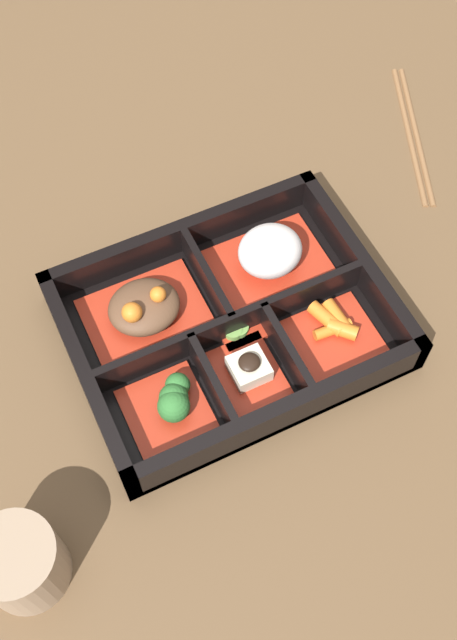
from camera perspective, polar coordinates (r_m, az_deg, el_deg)
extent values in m
plane|color=brown|center=(0.78, 0.00, -0.92)|extent=(3.00, 3.00, 0.00)
cube|color=black|center=(0.78, 0.00, -0.74)|extent=(0.32, 0.25, 0.01)
cube|color=black|center=(0.72, 4.06, -7.28)|extent=(0.32, 0.01, 0.05)
cube|color=black|center=(0.82, -3.53, 6.27)|extent=(0.32, 0.01, 0.05)
cube|color=black|center=(0.75, -10.74, -4.47)|extent=(0.01, 0.25, 0.05)
cube|color=black|center=(0.81, 9.86, 4.02)|extent=(0.01, 0.25, 0.05)
cube|color=black|center=(0.76, 0.29, -0.57)|extent=(0.29, 0.01, 0.05)
cube|color=black|center=(0.73, -1.24, -5.01)|extent=(0.01, 0.10, 0.05)
cube|color=black|center=(0.75, 4.37, -2.58)|extent=(0.01, 0.10, 0.05)
cube|color=black|center=(0.79, -1.58, 2.80)|extent=(0.01, 0.12, 0.05)
cube|color=#B22D19|center=(0.78, -6.33, 0.36)|extent=(0.12, 0.10, 0.01)
ellipsoid|color=brown|center=(0.77, -6.45, 1.00)|extent=(0.08, 0.07, 0.03)
sphere|color=orange|center=(0.75, -7.37, 0.57)|extent=(0.02, 0.02, 0.02)
sphere|color=orange|center=(0.76, -5.39, 1.96)|extent=(0.02, 0.02, 0.02)
cube|color=#B22D19|center=(0.81, 3.10, 4.15)|extent=(0.12, 0.10, 0.01)
ellipsoid|color=silver|center=(0.79, 3.19, 5.28)|extent=(0.07, 0.06, 0.05)
cube|color=#B22D19|center=(0.73, -4.78, -6.82)|extent=(0.08, 0.08, 0.01)
sphere|color=#2D6B2D|center=(0.72, -4.20, -5.94)|extent=(0.03, 0.03, 0.03)
sphere|color=#2D6B2D|center=(0.73, -3.90, -4.96)|extent=(0.02, 0.02, 0.02)
sphere|color=#2D6B2D|center=(0.71, -4.20, -6.57)|extent=(0.03, 0.03, 0.03)
sphere|color=#2D6B2D|center=(0.73, -3.74, -4.95)|extent=(0.02, 0.02, 0.02)
cube|color=#B22D19|center=(0.75, 1.55, -4.11)|extent=(0.06, 0.08, 0.01)
cube|color=beige|center=(0.74, 1.57, -3.70)|extent=(0.04, 0.04, 0.02)
ellipsoid|color=black|center=(0.73, 1.59, -3.23)|extent=(0.02, 0.02, 0.01)
cube|color=#B22D19|center=(0.77, 7.88, -1.33)|extent=(0.09, 0.08, 0.01)
cylinder|color=orange|center=(0.77, 7.52, 0.09)|extent=(0.03, 0.05, 0.01)
cylinder|color=orange|center=(0.78, 8.23, 0.32)|extent=(0.02, 0.04, 0.01)
cylinder|color=orange|center=(0.77, 7.95, -0.72)|extent=(0.04, 0.01, 0.01)
cylinder|color=orange|center=(0.77, 8.69, -0.71)|extent=(0.03, 0.03, 0.02)
cube|color=#B22D19|center=(0.77, 0.88, -0.74)|extent=(0.04, 0.04, 0.01)
cylinder|color=#75A84C|center=(0.77, 0.72, -0.60)|extent=(0.02, 0.02, 0.01)
cylinder|color=#75A84C|center=(0.76, 0.48, -0.82)|extent=(0.02, 0.02, 0.01)
cylinder|color=gray|center=(0.69, -15.54, -17.42)|extent=(0.07, 0.07, 0.07)
cylinder|color=#597A38|center=(0.66, -16.22, -16.77)|extent=(0.06, 0.06, 0.01)
cylinder|color=brown|center=(0.98, 13.64, 13.69)|extent=(0.10, 0.21, 0.01)
cylinder|color=brown|center=(0.98, 14.17, 13.68)|extent=(0.10, 0.21, 0.01)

